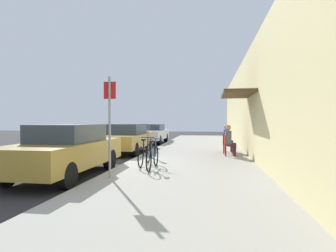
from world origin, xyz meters
name	(u,v)px	position (x,y,z in m)	size (l,w,h in m)	color
ground_plane	(124,166)	(0.00, 0.00, 0.00)	(60.00, 60.00, 0.00)	#2D2D30
sidewalk_slab	(193,158)	(2.25, 2.00, 0.06)	(4.50, 32.00, 0.12)	#9E9B93
building_facade	(254,103)	(4.64, 2.00, 2.27)	(1.40, 32.00, 4.53)	beige
parked_car_0	(66,150)	(-1.10, -1.92, 0.76)	(1.80, 4.40, 1.48)	#A58433
parked_car_1	(127,138)	(-1.10, 3.83, 0.73)	(1.80, 4.40, 1.42)	#A58433
parked_car_2	(151,133)	(-1.10, 9.56, 0.70)	(1.80, 4.40, 1.33)	silver
parking_meter	(148,138)	(0.45, 1.75, 0.89)	(0.12, 0.10, 1.32)	slate
street_sign	(110,119)	(0.40, -2.46, 1.64)	(0.32, 0.06, 2.60)	gray
bicycle_0	(153,157)	(1.22, -1.02, 0.48)	(0.46, 1.71, 0.90)	black
bicycle_1	(145,154)	(0.81, -0.37, 0.48)	(0.46, 1.71, 0.90)	black
cafe_chair_0	(228,144)	(3.68, 2.42, 0.62)	(0.46, 0.46, 0.87)	maroon
seated_patron_0	(230,139)	(3.74, 2.43, 0.82)	(0.44, 0.37, 1.29)	#232838
cafe_chair_1	(227,142)	(3.68, 3.33, 0.62)	(0.55, 0.55, 0.87)	maroon
cafe_chair_2	(226,141)	(3.68, 4.03, 0.62)	(0.45, 0.45, 0.87)	maroon
seated_patron_2	(227,137)	(3.74, 4.03, 0.82)	(0.43, 0.37, 1.29)	#232838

